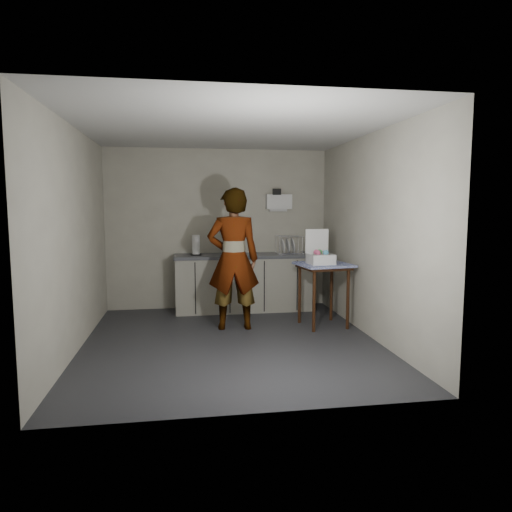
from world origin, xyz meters
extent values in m
plane|color=#28292E|center=(0.00, 0.00, 0.00)|extent=(4.00, 4.00, 0.00)
cube|color=#B3AD9C|center=(0.00, 1.99, 1.30)|extent=(3.60, 0.02, 2.60)
cube|color=#B3AD9C|center=(1.79, 0.00, 1.30)|extent=(0.02, 4.00, 2.60)
cube|color=#B3AD9C|center=(-1.79, 0.00, 1.30)|extent=(0.02, 4.00, 2.60)
cube|color=silver|center=(0.00, 0.00, 2.60)|extent=(3.60, 4.00, 0.01)
cube|color=black|center=(0.40, 1.70, 0.04)|extent=(2.20, 0.52, 0.08)
cube|color=#AAA897|center=(0.40, 1.70, 0.43)|extent=(2.20, 0.58, 0.86)
cube|color=#484B52|center=(0.40, 1.70, 0.89)|extent=(2.24, 0.62, 0.05)
cube|color=black|center=(-0.40, 1.41, 0.43)|extent=(0.02, 0.01, 0.80)
cube|color=black|center=(0.13, 1.41, 0.43)|extent=(0.02, 0.01, 0.80)
cube|color=black|center=(0.67, 1.41, 0.43)|extent=(0.01, 0.01, 0.80)
cube|color=black|center=(1.20, 1.41, 0.43)|extent=(0.02, 0.01, 0.80)
cube|color=white|center=(1.00, 1.92, 1.75)|extent=(0.42, 0.16, 0.24)
cube|color=white|center=(1.00, 1.97, 1.61)|extent=(0.30, 0.06, 0.04)
cube|color=black|center=(0.95, 1.83, 1.91)|extent=(0.14, 0.02, 0.10)
cylinder|color=#381C0C|center=(1.14, 0.27, 0.41)|extent=(0.04, 0.04, 0.82)
cylinder|color=#381C0C|center=(1.64, 0.34, 0.41)|extent=(0.04, 0.04, 0.82)
cylinder|color=#381C0C|center=(1.07, 0.77, 0.41)|extent=(0.04, 0.04, 0.82)
cylinder|color=#381C0C|center=(1.57, 0.84, 0.41)|extent=(0.04, 0.04, 0.82)
cube|color=#381C0C|center=(1.36, 0.55, 0.84)|extent=(0.68, 0.68, 0.04)
cube|color=navy|center=(1.36, 0.55, 0.87)|extent=(0.77, 0.77, 0.03)
imported|color=#B2A593|center=(0.10, 0.61, 0.96)|extent=(0.72, 0.49, 1.92)
imported|color=black|center=(0.22, 1.66, 1.05)|extent=(0.11, 0.11, 0.27)
cylinder|color=red|center=(0.35, 1.71, 0.97)|extent=(0.06, 0.06, 0.12)
cylinder|color=black|center=(0.13, 1.72, 1.03)|extent=(0.07, 0.07, 0.24)
cylinder|color=black|center=(-0.37, 1.69, 0.92)|extent=(0.18, 0.18, 0.02)
cylinder|color=white|center=(-0.37, 1.69, 1.08)|extent=(0.12, 0.12, 0.30)
cube|color=white|center=(1.12, 1.67, 0.92)|extent=(0.42, 0.32, 0.02)
cylinder|color=white|center=(0.93, 1.54, 1.07)|extent=(0.01, 0.01, 0.27)
cylinder|color=white|center=(1.31, 1.54, 1.07)|extent=(0.01, 0.01, 0.27)
cylinder|color=white|center=(0.93, 1.81, 1.07)|extent=(0.01, 0.01, 0.27)
cylinder|color=white|center=(1.31, 1.81, 1.07)|extent=(0.01, 0.01, 0.27)
cylinder|color=white|center=(1.02, 1.67, 1.05)|extent=(0.05, 0.23, 0.23)
cylinder|color=white|center=(1.10, 1.67, 1.05)|extent=(0.05, 0.23, 0.23)
cylinder|color=white|center=(1.19, 1.67, 1.05)|extent=(0.05, 0.23, 0.23)
cube|color=white|center=(1.30, 0.51, 0.89)|extent=(0.35, 0.35, 0.01)
cube|color=white|center=(1.31, 0.34, 0.96)|extent=(0.34, 0.02, 0.12)
cube|color=white|center=(1.29, 0.67, 0.96)|extent=(0.34, 0.02, 0.12)
cube|color=white|center=(1.14, 0.50, 0.96)|extent=(0.02, 0.34, 0.12)
cube|color=white|center=(1.46, 0.51, 0.96)|extent=(0.02, 0.34, 0.12)
cube|color=white|center=(1.29, 0.68, 1.19)|extent=(0.34, 0.03, 0.34)
cylinder|color=silver|center=(1.30, 0.51, 0.96)|extent=(0.22, 0.22, 0.12)
sphere|color=#FF5D96|center=(1.25, 0.46, 1.04)|extent=(0.08, 0.08, 0.08)
sphere|color=#5DCAFF|center=(1.36, 0.46, 1.04)|extent=(0.08, 0.08, 0.08)
sphere|color=#59DA66|center=(1.30, 0.56, 1.04)|extent=(0.08, 0.08, 0.08)
sphere|color=#FF5D96|center=(1.25, 0.55, 1.04)|extent=(0.08, 0.08, 0.08)
camera|label=1|loc=(-0.56, -5.51, 1.69)|focal=32.00mm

